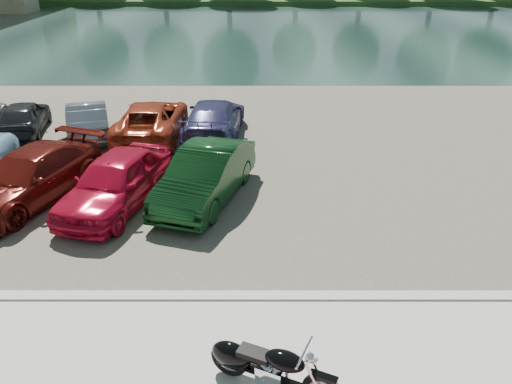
% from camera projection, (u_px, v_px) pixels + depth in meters
% --- Properties ---
extents(ground, '(200.00, 200.00, 0.00)m').
position_uv_depth(ground, '(221.00, 372.00, 8.77)').
color(ground, '#595447').
rests_on(ground, ground).
extents(kerb, '(60.00, 0.30, 0.14)m').
position_uv_depth(kerb, '(227.00, 297.00, 10.54)').
color(kerb, '#AFADA5').
rests_on(kerb, ground).
extents(parking_lot, '(60.00, 18.00, 0.04)m').
position_uv_depth(parking_lot, '(240.00, 147.00, 18.63)').
color(parking_lot, '#47433A').
rests_on(parking_lot, ground).
extents(river, '(120.00, 40.00, 0.00)m').
position_uv_depth(river, '(249.00, 30.00, 44.66)').
color(river, '#182C2B').
rests_on(river, ground).
extents(motorcycle, '(2.19, 1.17, 1.05)m').
position_uv_depth(motorcycle, '(262.00, 365.00, 8.19)').
color(motorcycle, black).
rests_on(motorcycle, promenade).
extents(car_3, '(3.70, 5.42, 1.46)m').
position_uv_depth(car_3, '(30.00, 177.00, 14.39)').
color(car_3, '#53110B').
rests_on(car_3, parking_lot).
extents(car_4, '(2.96, 4.85, 1.54)m').
position_uv_depth(car_4, '(116.00, 181.00, 14.00)').
color(car_4, '#B30B2A').
rests_on(car_4, parking_lot).
extents(car_5, '(2.90, 4.90, 1.53)m').
position_uv_depth(car_5, '(205.00, 175.00, 14.40)').
color(car_5, black).
rests_on(car_5, parking_lot).
extents(car_8, '(2.17, 3.96, 1.28)m').
position_uv_depth(car_8, '(24.00, 117.00, 19.78)').
color(car_8, black).
rests_on(car_8, parking_lot).
extents(car_9, '(2.65, 4.43, 1.38)m').
position_uv_depth(car_9, '(88.00, 119.00, 19.38)').
color(car_9, slate).
rests_on(car_9, parking_lot).
extents(car_10, '(2.37, 5.05, 1.40)m').
position_uv_depth(car_10, '(152.00, 119.00, 19.28)').
color(car_10, '#9F331A').
rests_on(car_10, parking_lot).
extents(car_11, '(2.35, 5.18, 1.47)m').
position_uv_depth(car_11, '(214.00, 119.00, 19.22)').
color(car_11, navy).
rests_on(car_11, parking_lot).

